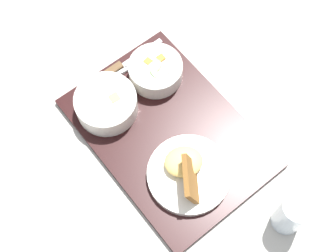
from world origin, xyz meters
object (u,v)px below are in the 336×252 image
Objects in this scene: bowl_salad at (156,70)px; knife at (116,69)px; plate_main at (188,172)px; glass_water at (291,215)px; bowl_soup at (106,103)px; spoon at (128,68)px.

bowl_salad is 0.67× the size of knife.
plate_main is at bearing -96.51° from knife.
bowl_salad is at bearing 164.34° from plate_main.
bowl_salad reaches higher than knife.
bowl_soup is at bearing -155.26° from glass_water.
spoon is at bearing 125.85° from bowl_soup.
spoon is (-0.07, 0.09, -0.02)m from bowl_soup.
spoon is 1.46× the size of glass_water.
glass_water reaches higher than plate_main.
glass_water is (0.18, 0.12, 0.02)m from plate_main.
bowl_soup is 0.11m from spoon.
plate_main is 1.08× the size of spoon.
bowl_soup reaches higher than knife.
bowl_salad reaches higher than bowl_soup.
plate_main is at bearing 17.05° from bowl_soup.
glass_water reaches higher than bowl_soup.
knife is (-0.08, 0.07, -0.02)m from bowl_soup.
plate_main reaches higher than bowl_salad.
bowl_salad is 0.10m from knife.
bowl_salad is at bearing -172.98° from glass_water.
glass_water is (0.41, 0.19, 0.01)m from bowl_soup.
bowl_salad is 0.25m from plate_main.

